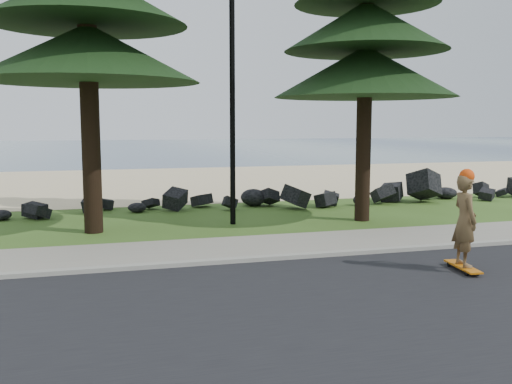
# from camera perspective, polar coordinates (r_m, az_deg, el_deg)

# --- Properties ---
(ground) EXTENTS (160.00, 160.00, 0.00)m
(ground) POSITION_cam_1_polar(r_m,az_deg,el_deg) (11.90, 1.30, -5.82)
(ground) COLOR #36541A
(ground) RESTS_ON ground
(road) EXTENTS (160.00, 7.00, 0.02)m
(road) POSITION_cam_1_polar(r_m,az_deg,el_deg) (7.88, 11.21, -12.60)
(road) COLOR black
(road) RESTS_ON ground
(kerb) EXTENTS (160.00, 0.20, 0.10)m
(kerb) POSITION_cam_1_polar(r_m,az_deg,el_deg) (11.06, 2.68, -6.55)
(kerb) COLOR gray
(kerb) RESTS_ON ground
(sidewalk) EXTENTS (160.00, 2.00, 0.08)m
(sidewalk) POSITION_cam_1_polar(r_m,az_deg,el_deg) (12.08, 1.02, -5.44)
(sidewalk) COLOR gray
(sidewalk) RESTS_ON ground
(beach_sand) EXTENTS (160.00, 15.00, 0.01)m
(beach_sand) POSITION_cam_1_polar(r_m,az_deg,el_deg) (25.96, -8.16, 1.05)
(beach_sand) COLOR beige
(beach_sand) RESTS_ON ground
(ocean) EXTENTS (160.00, 58.00, 0.01)m
(ocean) POSITION_cam_1_polar(r_m,az_deg,el_deg) (62.24, -12.68, 4.33)
(ocean) COLOR #3A536F
(ocean) RESTS_ON ground
(seawall_boulders) EXTENTS (60.00, 2.40, 1.10)m
(seawall_boulders) POSITION_cam_1_polar(r_m,az_deg,el_deg) (17.24, -4.18, -1.86)
(seawall_boulders) COLOR black
(seawall_boulders) RESTS_ON ground
(lamp_post) EXTENTS (0.25, 0.14, 8.14)m
(lamp_post) POSITION_cam_1_polar(r_m,az_deg,el_deg) (14.78, -2.40, 12.78)
(lamp_post) COLOR black
(lamp_post) RESTS_ON ground
(skateboarder) EXTENTS (0.47, 1.00, 1.81)m
(skateboarder) POSITION_cam_1_polar(r_m,az_deg,el_deg) (10.66, 20.16, -2.73)
(skateboarder) COLOR #BD620B
(skateboarder) RESTS_ON ground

